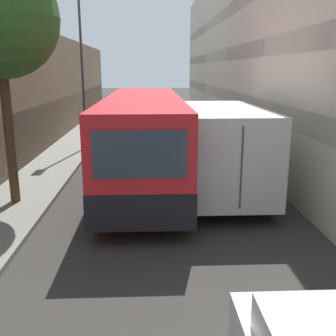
% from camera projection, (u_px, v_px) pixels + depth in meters
% --- Properties ---
extents(ground_plane, '(150.00, 150.00, 0.00)m').
position_uv_depth(ground_plane, '(160.00, 181.00, 14.72)').
color(ground_plane, '#33302D').
extents(sidewalk_left, '(2.19, 60.00, 0.14)m').
position_uv_depth(sidewalk_left, '(38.00, 181.00, 14.50)').
color(sidewalk_left, gray).
rests_on(sidewalk_left, ground_plane).
extents(building_right_apartment, '(2.40, 60.00, 10.40)m').
position_uv_depth(building_right_apartment, '(308.00, 37.00, 13.68)').
color(building_right_apartment, beige).
rests_on(building_right_apartment, ground_plane).
extents(bus, '(2.61, 11.92, 3.14)m').
position_uv_depth(bus, '(144.00, 136.00, 14.55)').
color(bus, red).
rests_on(bus, ground_plane).
extents(box_truck, '(2.42, 7.55, 2.92)m').
position_uv_depth(box_truck, '(217.00, 144.00, 13.39)').
color(box_truck, silver).
rests_on(box_truck, ground_plane).
extents(panel_van, '(1.88, 4.63, 2.04)m').
position_uv_depth(panel_van, '(140.00, 115.00, 26.21)').
color(panel_van, silver).
rests_on(panel_van, ground_plane).
extents(street_lamp, '(0.36, 0.80, 7.84)m').
position_uv_depth(street_lamp, '(81.00, 40.00, 18.98)').
color(street_lamp, '#38383D').
rests_on(street_lamp, sidewalk_left).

